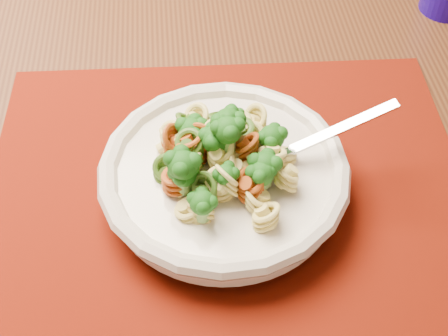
{
  "coord_description": "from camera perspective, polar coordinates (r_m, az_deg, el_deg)",
  "views": [
    {
      "loc": [
        0.58,
        -1.11,
        1.25
      ],
      "look_at": [
        0.58,
        -0.71,
        0.79
      ],
      "focal_mm": 50.0,
      "sensor_mm": 36.0,
      "label": 1
    }
  ],
  "objects": [
    {
      "name": "fork",
      "position": [
        0.61,
        4.06,
        0.7
      ],
      "size": [
        0.18,
        0.07,
        0.08
      ],
      "primitive_type": null,
      "rotation": [
        0.0,
        -0.35,
        0.28
      ],
      "color": "silver",
      "rests_on": "pasta_bowl"
    },
    {
      "name": "dining_table",
      "position": [
        0.82,
        -2.03,
        2.52
      ],
      "size": [
        1.58,
        1.11,
        0.75
      ],
      "rotation": [
        0.0,
        0.0,
        0.11
      ],
      "color": "#502D16",
      "rests_on": "ground"
    },
    {
      "name": "pasta_broccoli_heap",
      "position": [
        0.6,
        -0.0,
        0.38
      ],
      "size": [
        0.21,
        0.21,
        0.06
      ],
      "primitive_type": null,
      "color": "#DDCE6D",
      "rests_on": "pasta_bowl"
    },
    {
      "name": "placemat",
      "position": [
        0.64,
        0.33,
        -1.66
      ],
      "size": [
        0.52,
        0.42,
        0.0
      ],
      "primitive_type": "cube",
      "rotation": [
        0.0,
        0.0,
        0.07
      ],
      "color": "#631004",
      "rests_on": "dining_table"
    },
    {
      "name": "pasta_bowl",
      "position": [
        0.61,
        0.0,
        -0.67
      ],
      "size": [
        0.25,
        0.25,
        0.05
      ],
      "color": "silver",
      "rests_on": "placemat"
    }
  ]
}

